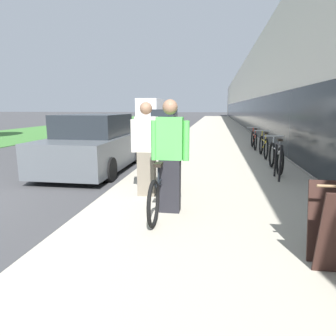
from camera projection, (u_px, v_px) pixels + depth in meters
sidewalk_slab at (217, 129)px, 24.31m from camera, size 4.46×70.00×0.12m
storefront_facade at (290, 96)px, 30.37m from camera, size 10.01×70.00×5.90m
lawn_strip at (86, 125)px, 30.19m from camera, size 7.05×70.00×0.03m
tandem_bicycle at (166, 183)px, 5.20m from camera, size 0.52×2.83×0.86m
person_rider at (170, 157)px, 4.72m from camera, size 0.61×0.24×1.78m
person_bystander at (147, 150)px, 5.62m from camera, size 0.60×0.23×1.76m
bike_rack_hoop at (278, 157)px, 6.98m from camera, size 0.05×0.60×0.84m
cruiser_bike_nearest at (276, 157)px, 7.87m from camera, size 0.52×1.82×0.90m
cruiser_bike_middle at (263, 146)px, 10.20m from camera, size 0.52×1.78×0.87m
cruiser_bike_farthest at (254, 140)px, 12.17m from camera, size 0.52×1.67×0.86m
parked_sedan_curbside at (95, 145)px, 8.54m from camera, size 1.97×4.25×1.59m
vintage_roadster_curbside at (142, 136)px, 13.81m from camera, size 1.75×4.00×1.07m
parked_sedan_far at (165, 123)px, 19.82m from camera, size 1.75×4.32×1.65m
moving_truck at (151, 110)px, 36.15m from camera, size 2.51×6.51×2.78m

